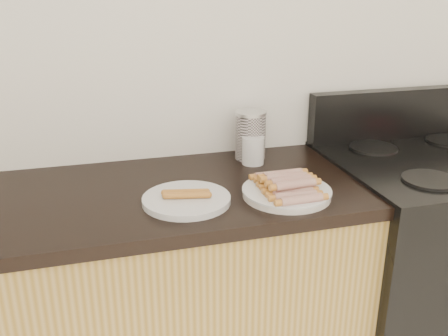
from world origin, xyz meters
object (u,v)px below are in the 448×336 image
object	(u,v)px
stove	(423,269)
side_plate	(187,200)
main_plate	(287,193)
mug	(253,150)
canister	(250,135)

from	to	relation	value
stove	side_plate	world-z (taller)	side_plate
main_plate	mug	xyz separation A→B (m)	(-0.01, 0.30, 0.04)
canister	mug	size ratio (longest dim) A/B	1.78
main_plate	side_plate	size ratio (longest dim) A/B	1.02
main_plate	canister	size ratio (longest dim) A/B	1.52
main_plate	stove	bearing A→B (deg)	11.63
stove	canister	distance (m)	0.87
stove	mug	bearing A→B (deg)	165.45
stove	side_plate	distance (m)	1.06
stove	side_plate	size ratio (longest dim) A/B	3.51
stove	main_plate	bearing A→B (deg)	-168.37
canister	mug	distance (m)	0.07
canister	main_plate	bearing A→B (deg)	-90.54
stove	mug	xyz separation A→B (m)	(-0.65, 0.17, 0.49)
main_plate	canister	distance (m)	0.37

